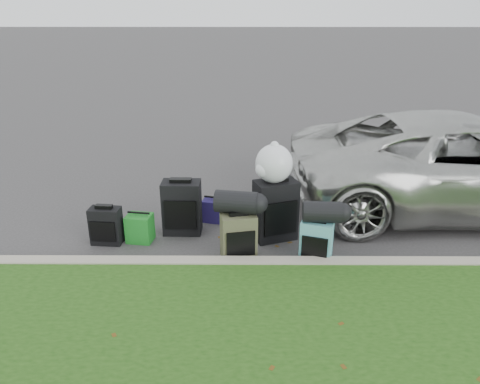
{
  "coord_description": "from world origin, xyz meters",
  "views": [
    {
      "loc": [
        -0.07,
        -5.96,
        3.06
      ],
      "look_at": [
        -0.1,
        0.2,
        0.55
      ],
      "focal_mm": 35.0,
      "sensor_mm": 36.0,
      "label": 1
    }
  ],
  "objects_px": {
    "suv": "(466,163)",
    "suitcase_large_black_right": "(275,210)",
    "suitcase_large_black_left": "(182,207)",
    "tote_green": "(140,228)",
    "suitcase_small_black": "(106,226)",
    "tote_navy": "(214,210)",
    "suitcase_teal": "(316,242)",
    "suitcase_olive": "(239,236)"
  },
  "relations": [
    {
      "from": "suitcase_large_black_left",
      "to": "suitcase_olive",
      "type": "xyz_separation_m",
      "value": [
        0.8,
        -0.72,
        -0.08
      ]
    },
    {
      "from": "suv",
      "to": "suitcase_large_black_left",
      "type": "relative_size",
      "value": 7.03
    },
    {
      "from": "tote_navy",
      "to": "suitcase_teal",
      "type": "bearing_deg",
      "value": -28.33
    },
    {
      "from": "suitcase_large_black_right",
      "to": "tote_green",
      "type": "xyz_separation_m",
      "value": [
        -1.85,
        -0.09,
        -0.23
      ]
    },
    {
      "from": "suitcase_small_black",
      "to": "tote_green",
      "type": "relative_size",
      "value": 1.34
    },
    {
      "from": "suitcase_small_black",
      "to": "suitcase_large_black_left",
      "type": "xyz_separation_m",
      "value": [
        0.99,
        0.33,
        0.13
      ]
    },
    {
      "from": "suitcase_large_black_right",
      "to": "tote_green",
      "type": "relative_size",
      "value": 2.21
    },
    {
      "from": "suitcase_olive",
      "to": "tote_navy",
      "type": "distance_m",
      "value": 1.17
    },
    {
      "from": "suitcase_small_black",
      "to": "suitcase_teal",
      "type": "height_order",
      "value": "suitcase_teal"
    },
    {
      "from": "suitcase_large_black_left",
      "to": "suitcase_teal",
      "type": "bearing_deg",
      "value": -23.49
    },
    {
      "from": "suv",
      "to": "suitcase_large_black_left",
      "type": "distance_m",
      "value": 4.42
    },
    {
      "from": "suitcase_large_black_left",
      "to": "suitcase_large_black_right",
      "type": "bearing_deg",
      "value": -6.55
    },
    {
      "from": "suitcase_olive",
      "to": "suitcase_large_black_right",
      "type": "height_order",
      "value": "suitcase_large_black_right"
    },
    {
      "from": "suitcase_small_black",
      "to": "suitcase_large_black_left",
      "type": "distance_m",
      "value": 1.05
    },
    {
      "from": "suitcase_small_black",
      "to": "suitcase_large_black_right",
      "type": "bearing_deg",
      "value": 9.05
    },
    {
      "from": "suv",
      "to": "tote_navy",
      "type": "xyz_separation_m",
      "value": [
        -3.89,
        -0.5,
        -0.58
      ]
    },
    {
      "from": "suitcase_large_black_left",
      "to": "tote_green",
      "type": "bearing_deg",
      "value": -153.11
    },
    {
      "from": "suv",
      "to": "suitcase_olive",
      "type": "distance_m",
      "value": 3.89
    },
    {
      "from": "suitcase_large_black_left",
      "to": "tote_green",
      "type": "height_order",
      "value": "suitcase_large_black_left"
    },
    {
      "from": "suitcase_olive",
      "to": "suitcase_large_black_right",
      "type": "xyz_separation_m",
      "value": [
        0.5,
        0.54,
        0.12
      ]
    },
    {
      "from": "suv",
      "to": "suitcase_large_black_right",
      "type": "distance_m",
      "value": 3.21
    },
    {
      "from": "suitcase_small_black",
      "to": "tote_navy",
      "type": "height_order",
      "value": "suitcase_small_black"
    },
    {
      "from": "suitcase_large_black_left",
      "to": "tote_navy",
      "type": "relative_size",
      "value": 2.25
    },
    {
      "from": "suitcase_olive",
      "to": "tote_navy",
      "type": "relative_size",
      "value": 1.77
    },
    {
      "from": "suv",
      "to": "suitcase_large_black_right",
      "type": "relative_size",
      "value": 6.38
    },
    {
      "from": "suv",
      "to": "suitcase_teal",
      "type": "height_order",
      "value": "suv"
    },
    {
      "from": "suitcase_large_black_right",
      "to": "tote_green",
      "type": "distance_m",
      "value": 1.87
    },
    {
      "from": "tote_green",
      "to": "suv",
      "type": "bearing_deg",
      "value": 22.2
    },
    {
      "from": "suv",
      "to": "tote_navy",
      "type": "height_order",
      "value": "suv"
    },
    {
      "from": "suv",
      "to": "tote_navy",
      "type": "bearing_deg",
      "value": 97.27
    },
    {
      "from": "suitcase_small_black",
      "to": "suitcase_teal",
      "type": "xyz_separation_m",
      "value": [
        2.77,
        -0.48,
        0.02
      ]
    },
    {
      "from": "suv",
      "to": "suitcase_small_black",
      "type": "bearing_deg",
      "value": 102.77
    },
    {
      "from": "suitcase_teal",
      "to": "tote_green",
      "type": "distance_m",
      "value": 2.39
    },
    {
      "from": "suv",
      "to": "suitcase_small_black",
      "type": "distance_m",
      "value": 5.47
    },
    {
      "from": "suv",
      "to": "tote_green",
      "type": "height_order",
      "value": "suv"
    },
    {
      "from": "suitcase_teal",
      "to": "tote_navy",
      "type": "height_order",
      "value": "suitcase_teal"
    },
    {
      "from": "suv",
      "to": "suitcase_teal",
      "type": "distance_m",
      "value": 3.09
    },
    {
      "from": "suitcase_teal",
      "to": "tote_navy",
      "type": "xyz_separation_m",
      "value": [
        -1.35,
        1.19,
        -0.11
      ]
    },
    {
      "from": "tote_navy",
      "to": "tote_green",
      "type": "bearing_deg",
      "value": -133.4
    },
    {
      "from": "suv",
      "to": "suitcase_large_black_right",
      "type": "bearing_deg",
      "value": 109.21
    },
    {
      "from": "suitcase_teal",
      "to": "suitcase_small_black",
      "type": "bearing_deg",
      "value": -171.44
    },
    {
      "from": "suitcase_large_black_left",
      "to": "suitcase_large_black_right",
      "type": "height_order",
      "value": "suitcase_large_black_right"
    }
  ]
}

